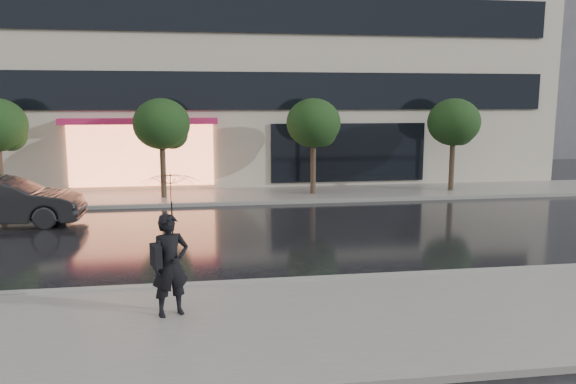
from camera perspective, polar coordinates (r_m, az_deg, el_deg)
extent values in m
plane|color=black|center=(13.02, -1.92, -8.11)|extent=(120.00, 120.00, 0.00)
cube|color=slate|center=(9.97, 0.35, -13.30)|extent=(60.00, 4.50, 0.12)
cube|color=slate|center=(22.96, -4.94, -0.37)|extent=(60.00, 3.50, 0.12)
cube|color=gray|center=(12.06, -1.35, -9.19)|extent=(60.00, 0.25, 0.14)
cube|color=gray|center=(21.24, -4.63, -1.12)|extent=(60.00, 0.25, 0.14)
cube|color=#B5AE99|center=(30.81, -6.19, 18.76)|extent=(30.00, 12.00, 18.00)
cube|color=black|center=(24.33, -5.35, 10.20)|extent=(28.00, 0.12, 1.60)
cube|color=black|center=(24.60, -5.47, 17.67)|extent=(28.00, 0.12, 1.60)
cube|color=#FF8C59|center=(24.51, -14.64, 3.61)|extent=(6.00, 0.10, 2.60)
cube|color=#BD1D53|center=(24.09, -14.87, 6.96)|extent=(6.40, 0.70, 0.25)
cube|color=black|center=(25.23, 6.18, 4.01)|extent=(7.00, 0.10, 2.60)
cube|color=#4C4C54|center=(48.97, 26.19, 13.15)|extent=(12.00, 12.00, 16.00)
cylinder|color=#33261C|center=(23.75, -27.15, 1.50)|extent=(0.22, 0.22, 2.20)
sphere|color=black|center=(23.69, -26.35, 5.19)|extent=(1.20, 1.20, 1.20)
cylinder|color=#33261C|center=(22.57, -12.56, 1.95)|extent=(0.22, 0.22, 2.20)
ellipsoid|color=black|center=(22.42, -12.73, 6.77)|extent=(2.20, 2.20, 1.98)
sphere|color=black|center=(22.61, -11.64, 5.81)|extent=(1.20, 1.20, 1.20)
cylinder|color=#33261C|center=(22.95, 2.56, 2.28)|extent=(0.22, 0.22, 2.20)
ellipsoid|color=black|center=(22.80, 2.60, 7.02)|extent=(2.20, 2.20, 1.98)
sphere|color=black|center=(23.10, 3.47, 6.05)|extent=(1.20, 1.20, 1.20)
cylinder|color=#33261C|center=(24.83, 16.29, 2.44)|extent=(0.22, 0.22, 2.20)
ellipsoid|color=black|center=(24.68, 16.49, 6.83)|extent=(2.20, 2.20, 1.98)
sphere|color=black|center=(25.05, 17.09, 5.91)|extent=(1.20, 1.20, 1.20)
imported|color=black|center=(19.60, -26.85, -0.90)|extent=(4.69, 1.68, 1.54)
imported|color=black|center=(10.15, -11.86, -7.27)|extent=(0.78, 0.65, 1.83)
imported|color=black|center=(9.90, -11.75, -0.63)|extent=(1.29, 1.30, 0.91)
cylinder|color=black|center=(10.00, -11.66, -3.54)|extent=(0.02, 0.02, 0.91)
cube|color=black|center=(9.96, -13.26, -6.33)|extent=(0.24, 0.36, 0.39)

